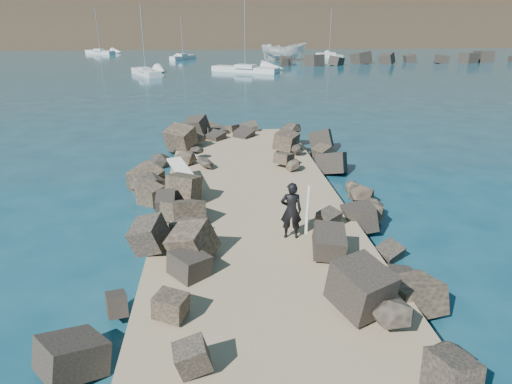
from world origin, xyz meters
TOP-DOWN VIEW (x-y plane):
  - ground at (0.00, 0.00)m, footprint 800.00×800.00m
  - jetty at (0.00, -2.00)m, footprint 6.00×26.00m
  - riprap_left at (-2.90, -1.50)m, footprint 2.60×22.00m
  - riprap_right at (2.90, -1.50)m, footprint 2.60×22.00m
  - breakwater_secondary at (35.00, 55.00)m, footprint 52.00×4.00m
  - surfboard_resting at (-2.34, 2.17)m, footprint 1.35×2.20m
  - boat_imported at (9.99, 61.69)m, footprint 7.57×4.24m
  - surfer_with_board at (0.92, -2.25)m, footprint 1.02×1.97m
  - sailboat_a at (-9.24, 42.96)m, footprint 4.26×6.63m
  - sailboat_d at (18.63, 66.46)m, footprint 3.42×6.71m
  - sailboat_b at (-6.17, 64.84)m, footprint 4.14×5.11m
  - sailboat_c at (2.77, 45.39)m, footprint 8.50×6.09m
  - sailboat_e at (-22.72, 79.30)m, footprint 6.35×5.43m

SIDE VIEW (x-z plane):
  - ground at x=0.00m, z-range 0.00..0.00m
  - jetty at x=0.00m, z-range 0.00..0.60m
  - sailboat_c at x=2.77m, z-range -4.83..5.53m
  - sailboat_e at x=-22.72m, z-range -3.81..4.50m
  - sailboat_a at x=-9.24m, z-range -3.69..4.39m
  - sailboat_d at x=18.63m, z-range -3.65..4.34m
  - sailboat_b at x=-6.17m, z-range -3.01..3.71m
  - riprap_left at x=-2.90m, z-range 0.00..1.00m
  - riprap_right at x=2.90m, z-range 0.00..1.00m
  - breakwater_secondary at x=35.00m, z-range 0.00..1.20m
  - surfboard_resting at x=-2.34m, z-range 1.00..1.07m
  - boat_imported at x=9.99m, z-range 0.00..2.76m
  - surfer_with_board at x=0.92m, z-range 0.61..2.22m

